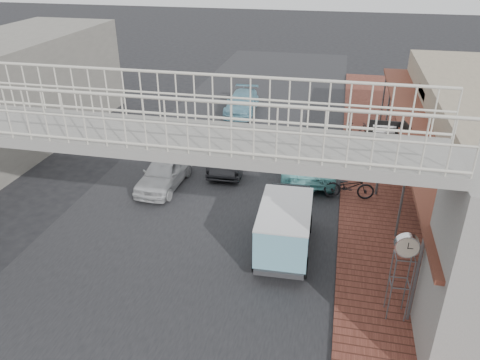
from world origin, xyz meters
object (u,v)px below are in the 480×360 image
at_px(motorcycle_near, 349,186).
at_px(white_hatchback, 164,172).
at_px(angkot_curb, 308,159).
at_px(angkot_van, 285,222).
at_px(dark_sedan, 231,153).
at_px(motorcycle_far, 355,134).
at_px(angkot_far, 242,103).
at_px(street_clock, 406,249).
at_px(arrow_sign, 407,135).

bearing_deg(motorcycle_near, white_hatchback, 87.83).
height_order(white_hatchback, angkot_curb, angkot_curb).
bearing_deg(angkot_van, motorcycle_near, 61.09).
bearing_deg(white_hatchback, dark_sedan, 49.10).
bearing_deg(motorcycle_far, white_hatchback, 120.21).
relative_size(angkot_van, motorcycle_near, 1.90).
height_order(angkot_far, street_clock, street_clock).
xyz_separation_m(dark_sedan, angkot_van, (3.15, -5.95, 0.46)).
relative_size(angkot_van, arrow_sign, 1.14).
distance_m(angkot_van, arrow_sign, 6.07).
bearing_deg(arrow_sign, white_hatchback, -174.52).
distance_m(angkot_van, motorcycle_far, 9.74).
distance_m(dark_sedan, angkot_van, 6.75).
bearing_deg(street_clock, angkot_curb, 106.58).
height_order(angkot_van, street_clock, street_clock).
height_order(angkot_van, motorcycle_far, angkot_van).
bearing_deg(white_hatchback, motorcycle_near, 4.94).
relative_size(angkot_van, street_clock, 1.43).
xyz_separation_m(street_clock, arrow_sign, (0.59, 6.77, 0.46)).
relative_size(dark_sedan, angkot_curb, 0.84).
height_order(dark_sedan, angkot_far, dark_sedan).
distance_m(dark_sedan, angkot_far, 7.51).
bearing_deg(dark_sedan, motorcycle_far, 30.86).
xyz_separation_m(angkot_van, motorcycle_near, (2.00, 3.91, -0.51)).
distance_m(angkot_far, arrow_sign, 12.26).
xyz_separation_m(angkot_far, arrow_sign, (8.10, -8.96, 2.07)).
bearing_deg(street_clock, motorcycle_far, 91.81).
bearing_deg(arrow_sign, motorcycle_far, 107.96).
bearing_deg(motorcycle_far, dark_sedan, 115.58).
height_order(dark_sedan, street_clock, street_clock).
relative_size(white_hatchback, angkot_van, 1.00).
height_order(white_hatchback, motorcycle_near, white_hatchback).
distance_m(angkot_curb, motorcycle_far, 3.98).
height_order(white_hatchback, dark_sedan, dark_sedan).
bearing_deg(angkot_curb, white_hatchback, 18.71).
distance_m(angkot_curb, angkot_far, 8.64).
xyz_separation_m(angkot_van, arrow_sign, (3.86, 4.42, 1.54)).
bearing_deg(motorcycle_near, angkot_curb, 34.65).
bearing_deg(motorcycle_far, angkot_far, 51.32).
distance_m(white_hatchback, angkot_far, 9.89).
bearing_deg(white_hatchback, angkot_far, 85.56).
height_order(angkot_far, arrow_sign, arrow_sign).
distance_m(dark_sedan, arrow_sign, 7.45).
bearing_deg(street_clock, arrow_sign, 81.84).
bearing_deg(street_clock, dark_sedan, 124.54).
xyz_separation_m(white_hatchback, angkot_far, (1.15, 9.82, -0.03)).
relative_size(dark_sedan, motorcycle_far, 2.12).
xyz_separation_m(angkot_far, street_clock, (7.51, -15.73, 1.61)).
bearing_deg(white_hatchback, angkot_curb, 25.71).
relative_size(white_hatchback, angkot_curb, 0.76).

